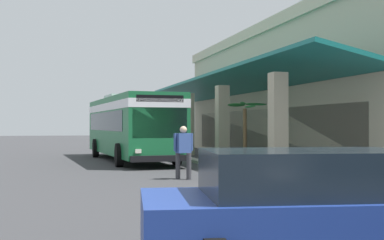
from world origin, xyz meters
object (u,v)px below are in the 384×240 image
at_px(transit_bus, 130,123).
at_px(potted_palm, 245,150).
at_px(parked_sedan_blue, 319,209).
at_px(pedestrian, 183,149).

distance_m(transit_bus, potted_palm, 6.49).
bearing_deg(parked_sedan_blue, potted_palm, 162.04).
xyz_separation_m(parked_sedan_blue, pedestrian, (-10.48, 0.96, 0.23)).
height_order(parked_sedan_blue, pedestrian, pedestrian).
relative_size(transit_bus, pedestrian, 6.53).
distance_m(parked_sedan_blue, potted_palm, 15.69).
height_order(transit_bus, pedestrian, transit_bus).
bearing_deg(parked_sedan_blue, transit_bus, 178.38).
relative_size(parked_sedan_blue, potted_palm, 1.64).
relative_size(parked_sedan_blue, pedestrian, 2.66).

